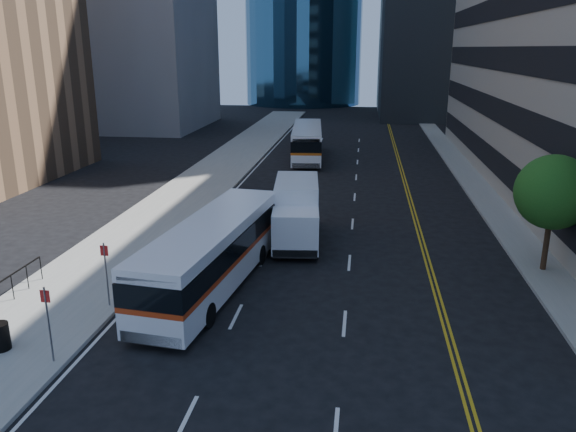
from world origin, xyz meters
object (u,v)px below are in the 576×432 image
object	(u,v)px
bus_front	(213,252)
trash_can	(0,336)
box_truck	(296,211)
bus_rear	(307,141)
street_tree	(553,192)

from	to	relation	value
bus_front	trash_can	distance (m)	8.21
box_truck	trash_can	world-z (taller)	box_truck
bus_rear	box_truck	world-z (taller)	box_truck
trash_can	street_tree	bearing A→B (deg)	26.15
street_tree	bus_front	world-z (taller)	street_tree
bus_rear	trash_can	world-z (taller)	bus_rear
box_truck	bus_rear	bearing A→B (deg)	88.69
street_tree	box_truck	size ratio (longest dim) A/B	0.79
trash_can	bus_front	bearing A→B (deg)	47.75
bus_front	box_truck	bearing A→B (deg)	73.57
bus_rear	trash_can	distance (m)	35.02
street_tree	trash_can	world-z (taller)	street_tree
bus_front	box_truck	xyz separation A→B (m)	(2.67, 6.20, 0.05)
bus_rear	bus_front	bearing A→B (deg)	-96.90
box_truck	trash_can	size ratio (longest dim) A/B	7.17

